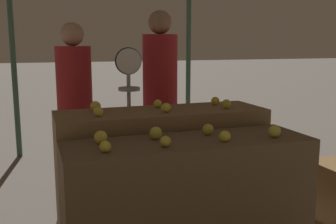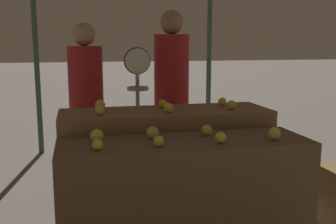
% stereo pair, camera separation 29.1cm
% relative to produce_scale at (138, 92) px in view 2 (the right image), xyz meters
% --- Properties ---
extents(display_counter_front, '(1.72, 0.55, 0.84)m').
position_rel_produce_scale_xyz_m(display_counter_front, '(0.15, -1.14, -0.62)').
color(display_counter_front, brown).
rests_on(display_counter_front, ground_plane).
extents(display_counter_back, '(1.72, 0.55, 0.95)m').
position_rel_produce_scale_xyz_m(display_counter_back, '(0.15, -0.54, -0.57)').
color(display_counter_back, olive).
rests_on(display_counter_back, ground_plane).
extents(apple_front_0, '(0.07, 0.07, 0.07)m').
position_rel_produce_scale_xyz_m(apple_front_0, '(-0.45, -1.24, -0.17)').
color(apple_front_0, gold).
rests_on(apple_front_0, display_counter_front).
extents(apple_front_1, '(0.07, 0.07, 0.07)m').
position_rel_produce_scale_xyz_m(apple_front_1, '(-0.06, -1.24, -0.17)').
color(apple_front_1, gold).
rests_on(apple_front_1, display_counter_front).
extents(apple_front_2, '(0.08, 0.08, 0.08)m').
position_rel_produce_scale_xyz_m(apple_front_2, '(0.36, -1.25, -0.17)').
color(apple_front_2, gold).
rests_on(apple_front_2, display_counter_front).
extents(apple_front_3, '(0.09, 0.09, 0.09)m').
position_rel_produce_scale_xyz_m(apple_front_3, '(0.75, -1.25, -0.16)').
color(apple_front_3, gold).
rests_on(apple_front_3, display_counter_front).
extents(apple_front_4, '(0.09, 0.09, 0.09)m').
position_rel_produce_scale_xyz_m(apple_front_4, '(-0.44, -1.03, -0.16)').
color(apple_front_4, yellow).
rests_on(apple_front_4, display_counter_front).
extents(apple_front_5, '(0.09, 0.09, 0.09)m').
position_rel_produce_scale_xyz_m(apple_front_5, '(-0.06, -1.03, -0.16)').
color(apple_front_5, gold).
rests_on(apple_front_5, display_counter_front).
extents(apple_front_6, '(0.08, 0.08, 0.08)m').
position_rel_produce_scale_xyz_m(apple_front_6, '(0.34, -1.03, -0.17)').
color(apple_front_6, gold).
rests_on(apple_front_6, display_counter_front).
extents(apple_back_0, '(0.07, 0.07, 0.07)m').
position_rel_produce_scale_xyz_m(apple_back_0, '(-0.39, -0.65, -0.05)').
color(apple_back_0, yellow).
rests_on(apple_back_0, display_counter_back).
extents(apple_back_1, '(0.08, 0.08, 0.08)m').
position_rel_produce_scale_xyz_m(apple_back_1, '(0.14, -0.65, -0.05)').
color(apple_back_1, gold).
rests_on(apple_back_1, display_counter_back).
extents(apple_back_2, '(0.08, 0.08, 0.08)m').
position_rel_produce_scale_xyz_m(apple_back_2, '(0.68, -0.64, -0.05)').
color(apple_back_2, gold).
rests_on(apple_back_2, display_counter_back).
extents(apple_back_3, '(0.08, 0.08, 0.08)m').
position_rel_produce_scale_xyz_m(apple_back_3, '(-0.38, -0.43, -0.05)').
color(apple_back_3, yellow).
rests_on(apple_back_3, display_counter_back).
extents(apple_back_4, '(0.07, 0.07, 0.07)m').
position_rel_produce_scale_xyz_m(apple_back_4, '(0.15, -0.42, -0.06)').
color(apple_back_4, gold).
rests_on(apple_back_4, display_counter_back).
extents(apple_back_5, '(0.07, 0.07, 0.07)m').
position_rel_produce_scale_xyz_m(apple_back_5, '(0.68, -0.44, -0.05)').
color(apple_back_5, gold).
rests_on(apple_back_5, display_counter_back).
extents(produce_scale, '(0.25, 0.20, 1.45)m').
position_rel_produce_scale_xyz_m(produce_scale, '(0.00, 0.00, 0.00)').
color(produce_scale, '#99999E').
rests_on(produce_scale, ground_plane).
extents(person_vendor_at_scale, '(0.46, 0.46, 1.82)m').
position_rel_produce_scale_xyz_m(person_vendor_at_scale, '(0.40, 0.28, 0.02)').
color(person_vendor_at_scale, '#2D2D38').
rests_on(person_vendor_at_scale, ground_plane).
extents(person_customer_left, '(0.41, 0.41, 1.69)m').
position_rel_produce_scale_xyz_m(person_customer_left, '(-0.47, 0.27, -0.06)').
color(person_customer_left, '#2D2D38').
rests_on(person_customer_left, ground_plane).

